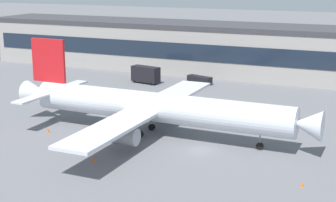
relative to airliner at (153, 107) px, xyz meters
The scene contains 8 objects.
ground_plane 11.69m from the airliner, 21.37° to the right, with size 600.00×600.00×0.00m, color slate.
terminal_building 57.34m from the airliner, 80.03° to the left, with size 172.73×17.99×13.23m.
airliner is the anchor object (origin of this frame).
belt_loader 41.68m from the airliner, 99.65° to the left, with size 6.71×3.80×1.95m.
catering_truck 41.56m from the airliner, 118.31° to the left, with size 7.56×3.93×4.15m.
traffic_cone_0 18.59m from the airliner, 160.33° to the right, with size 0.57×0.57×0.71m, color #F2590C.
traffic_cone_1 29.42m from the airliner, 23.79° to the right, with size 0.45×0.45×0.56m, color #F2590C.
traffic_cone_2 15.60m from the airliner, 99.61° to the right, with size 0.54×0.54×0.68m, color #F2590C.
Camera 1 is at (25.62, -70.00, 26.39)m, focal length 54.78 mm.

